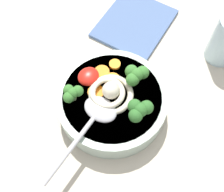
{
  "coord_description": "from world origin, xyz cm",
  "views": [
    {
      "loc": [
        19.38,
        16.29,
        52.3
      ],
      "look_at": [
        2.3,
        1.18,
        7.69
      ],
      "focal_mm": 45.49,
      "sensor_mm": 36.0,
      "label": 1
    }
  ],
  "objects": [
    {
      "name": "table_slab",
      "position": [
        0.0,
        0.0,
        1.41
      ],
      "size": [
        111.81,
        111.81,
        2.82
      ],
      "primitive_type": "cube",
      "color": "#BCB29E",
      "rests_on": "ground"
    },
    {
      "name": "soup_bowl",
      "position": [
        2.3,
        1.18,
        5.34
      ],
      "size": [
        20.11,
        20.11,
        4.87
      ],
      "color": "#9EB2A3",
      "rests_on": "table_slab"
    },
    {
      "name": "noodle_pile",
      "position": [
        2.5,
        0.91,
        8.79
      ],
      "size": [
        8.75,
        8.58,
        3.52
      ],
      "color": "beige",
      "rests_on": "soup_bowl"
    },
    {
      "name": "soup_spoon",
      "position": [
        7.17,
        1.84,
        8.49
      ],
      "size": [
        17.5,
        6.53,
        1.6
      ],
      "rotation": [
        0.0,
        0.0,
        0.13
      ],
      "color": "#B7B7BC",
      "rests_on": "soup_bowl"
    },
    {
      "name": "chili_sauce_dollop",
      "position": [
        2.5,
        -4.31,
        8.6
      ],
      "size": [
        4.03,
        3.63,
        1.81
      ],
      "primitive_type": "ellipsoid",
      "color": "red",
      "rests_on": "soup_bowl"
    },
    {
      "name": "broccoli_floret_center",
      "position": [
        2.13,
        7.0,
        9.99
      ],
      "size": [
        4.64,
        3.99,
        3.67
      ],
      "color": "#7A9E60",
      "rests_on": "soup_bowl"
    },
    {
      "name": "broccoli_floret_right",
      "position": [
        -2.72,
        2.29,
        9.97
      ],
      "size": [
        4.59,
        3.95,
        3.63
      ],
      "color": "#7A9E60",
      "rests_on": "soup_bowl"
    },
    {
      "name": "broccoli_floret_front",
      "position": [
        7.11,
        -3.66,
        9.59
      ],
      "size": [
        3.83,
        3.29,
        3.03
      ],
      "color": "#7A9E60",
      "rests_on": "soup_bowl"
    },
    {
      "name": "carrot_slice_near_spoon",
      "position": [
        0.12,
        -3.32,
        8.04
      ],
      "size": [
        2.77,
        2.77,
        0.71
      ],
      "primitive_type": "cylinder",
      "color": "orange",
      "rests_on": "soup_bowl"
    },
    {
      "name": "carrot_slice_extra_a",
      "position": [
        -0.38,
        -0.78,
        8.03
      ],
      "size": [
        2.93,
        2.93,
        0.68
      ],
      "primitive_type": "cylinder",
      "color": "orange",
      "rests_on": "soup_bowl"
    },
    {
      "name": "carrot_slice_beside_chili",
      "position": [
        3.77,
        -1.34,
        7.98
      ],
      "size": [
        2.91,
        2.91,
        0.58
      ],
      "primitive_type": "cylinder",
      "color": "orange",
      "rests_on": "soup_bowl"
    },
    {
      "name": "carrot_slice_extra_b",
      "position": [
        -2.92,
        -2.74,
        7.97
      ],
      "size": [
        2.14,
        2.14,
        0.55
      ],
      "primitive_type": "cylinder",
      "color": "orange",
      "rests_on": "soup_bowl"
    },
    {
      "name": "folded_napkin",
      "position": [
        -16.48,
        -8.67,
        3.22
      ],
      "size": [
        18.76,
        16.75,
        0.8
      ],
      "primitive_type": "cube",
      "rotation": [
        0.0,
        0.0,
        0.19
      ],
      "color": "#4C6693",
      "rests_on": "table_slab"
    }
  ]
}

